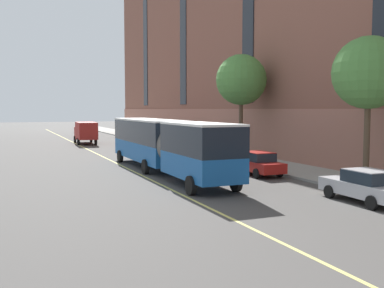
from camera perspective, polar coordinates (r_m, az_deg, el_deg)
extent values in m
plane|color=#4C4947|center=(31.18, -2.88, -3.63)|extent=(260.00, 260.00, 0.00)
cube|color=#9E9B93|center=(37.54, 7.99, -2.18)|extent=(4.54, 160.00, 0.15)
cube|color=#A56A58|center=(36.07, 13.48, 0.86)|extent=(0.14, 110.00, 4.40)
cube|color=#1E232B|center=(59.03, -1.14, 15.90)|extent=(0.10, 2.00, 22.24)
cube|color=#1E232B|center=(74.38, -5.95, 13.50)|extent=(0.10, 2.00, 22.24)
cube|color=#19569E|center=(33.95, -5.48, -0.83)|extent=(2.61, 11.18, 1.30)
cube|color=black|center=(33.85, -5.49, 1.61)|extent=(2.62, 11.18, 1.59)
cube|color=silver|center=(33.81, -5.51, 3.05)|extent=(2.64, 11.18, 0.12)
cube|color=#19232D|center=(39.25, -7.90, 1.75)|extent=(2.37, 0.09, 1.19)
cube|color=orange|center=(39.23, -7.92, 2.87)|extent=(1.81, 0.06, 0.28)
cube|color=black|center=(39.40, -7.88, -0.92)|extent=(2.53, 0.13, 0.24)
cube|color=white|center=(39.16, -9.16, -0.60)|extent=(0.28, 0.06, 0.18)
cube|color=white|center=(39.61, -6.62, -0.51)|extent=(0.28, 0.06, 0.18)
cylinder|color=#595651|center=(28.14, -1.84, -0.27)|extent=(2.45, 1.01, 2.45)
cube|color=#19569E|center=(24.89, 1.11, -2.73)|extent=(2.60, 6.24, 1.30)
cube|color=black|center=(24.75, 1.12, 0.59)|extent=(2.61, 6.24, 1.59)
cube|color=silver|center=(24.70, 1.12, 2.56)|extent=(2.62, 6.24, 0.12)
cylinder|color=black|center=(37.44, -9.12, -1.55)|extent=(0.30, 1.00, 1.00)
cylinder|color=black|center=(38.12, -5.34, -1.41)|extent=(0.30, 1.00, 1.00)
cylinder|color=black|center=(30.47, -5.93, -2.89)|extent=(0.30, 1.00, 1.00)
cylinder|color=black|center=(31.30, -1.40, -2.67)|extent=(0.30, 1.00, 1.00)
cylinder|color=black|center=(22.94, -0.13, -5.29)|extent=(0.30, 1.00, 1.00)
cylinder|color=black|center=(24.03, 5.59, -4.87)|extent=(0.30, 1.00, 1.00)
cube|color=#B21E19|center=(50.77, -4.78, 0.22)|extent=(1.88, 4.23, 0.64)
cube|color=#232D38|center=(50.53, -4.71, 0.88)|extent=(1.63, 1.91, 0.56)
cube|color=#B21E19|center=(50.51, -4.71, 1.22)|extent=(1.59, 1.83, 0.04)
cylinder|color=black|center=(51.75, -6.18, -0.07)|extent=(0.23, 0.64, 0.64)
cylinder|color=black|center=(52.31, -4.31, -0.01)|extent=(0.23, 0.64, 0.64)
cylinder|color=black|center=(49.28, -5.27, -0.29)|extent=(0.23, 0.64, 0.64)
cylinder|color=black|center=(49.86, -3.32, -0.22)|extent=(0.23, 0.64, 0.64)
cube|color=black|center=(36.98, 2.59, -1.36)|extent=(1.89, 4.39, 0.64)
cube|color=#232D38|center=(36.73, 2.73, -0.46)|extent=(1.61, 2.00, 0.56)
cube|color=black|center=(36.70, 2.73, 0.01)|extent=(1.57, 1.91, 0.04)
cylinder|color=black|center=(37.91, 0.56, -1.69)|extent=(0.24, 0.65, 0.64)
cylinder|color=black|center=(38.59, 2.96, -1.59)|extent=(0.24, 0.65, 0.64)
cylinder|color=black|center=(35.44, 2.18, -2.13)|extent=(0.24, 0.65, 0.64)
cylinder|color=black|center=(36.16, 4.71, -2.01)|extent=(0.24, 0.65, 0.64)
cube|color=#B21E19|center=(30.29, 8.21, -2.69)|extent=(1.76, 4.68, 0.64)
cube|color=#232D38|center=(30.02, 8.45, -1.60)|extent=(1.53, 2.11, 0.56)
cube|color=#B21E19|center=(29.99, 8.46, -1.03)|extent=(1.50, 2.02, 0.04)
cylinder|color=black|center=(31.18, 5.52, -3.05)|extent=(0.23, 0.64, 0.64)
cylinder|color=black|center=(31.99, 8.20, -2.89)|extent=(0.23, 0.64, 0.64)
cylinder|color=black|center=(28.67, 8.21, -3.74)|extent=(0.23, 0.64, 0.64)
cylinder|color=black|center=(29.56, 11.04, -3.53)|extent=(0.23, 0.64, 0.64)
cube|color=#B7B7BC|center=(22.73, 21.06, -5.32)|extent=(1.87, 4.60, 0.64)
cube|color=#232D38|center=(22.48, 21.50, -3.90)|extent=(1.61, 2.09, 0.56)
cube|color=#B7B7BC|center=(22.44, 21.52, -3.14)|extent=(1.58, 1.99, 0.04)
cylinder|color=black|center=(23.27, 17.06, -5.80)|extent=(0.23, 0.64, 0.64)
cylinder|color=black|center=(24.40, 20.29, -5.41)|extent=(0.23, 0.64, 0.64)
cylinder|color=black|center=(21.18, 21.89, -6.93)|extent=(0.23, 0.64, 0.64)
cube|color=silver|center=(58.57, -7.21, 0.76)|extent=(1.80, 4.48, 0.64)
cube|color=#232D38|center=(58.32, -7.16, 1.34)|extent=(1.57, 2.02, 0.56)
cube|color=silver|center=(58.31, -7.16, 1.63)|extent=(1.53, 1.93, 0.04)
cylinder|color=black|center=(59.72, -8.35, 0.51)|extent=(0.23, 0.64, 0.64)
cylinder|color=black|center=(60.15, -6.76, 0.56)|extent=(0.23, 0.64, 0.64)
cylinder|color=black|center=(57.04, -7.68, 0.33)|extent=(0.23, 0.64, 0.64)
cylinder|color=black|center=(57.50, -6.02, 0.38)|extent=(0.23, 0.64, 0.64)
cube|color=#4C4C51|center=(43.12, -1.44, -0.52)|extent=(1.92, 4.48, 0.64)
cube|color=#232D38|center=(42.86, -1.34, 0.25)|extent=(1.63, 2.04, 0.56)
cube|color=#4C4C51|center=(42.84, -1.34, 0.65)|extent=(1.60, 1.95, 0.04)
cylinder|color=black|center=(44.16, -3.10, -0.83)|extent=(0.24, 0.65, 0.64)
cylinder|color=black|center=(44.73, -0.96, -0.75)|extent=(0.24, 0.65, 0.64)
cylinder|color=black|center=(41.57, -1.94, -1.15)|extent=(0.24, 0.65, 0.64)
cylinder|color=black|center=(42.17, 0.31, -1.07)|extent=(0.24, 0.65, 0.64)
cube|color=maroon|center=(57.26, -13.28, 1.68)|extent=(2.42, 5.15, 2.06)
cube|color=maroon|center=(60.83, -13.68, 1.38)|extent=(2.16, 1.79, 1.60)
cube|color=#1E2833|center=(61.70, -13.78, 1.65)|extent=(1.87, 0.16, 0.80)
cylinder|color=black|center=(60.77, -14.65, 0.58)|extent=(0.30, 0.85, 0.84)
cylinder|color=black|center=(61.01, -12.69, 0.63)|extent=(0.30, 0.85, 0.84)
cylinder|color=black|center=(56.55, -14.22, 0.30)|extent=(0.30, 0.85, 0.84)
cylinder|color=black|center=(56.81, -12.13, 0.36)|extent=(0.30, 0.85, 0.84)
cylinder|color=brown|center=(27.14, 21.31, 0.64)|extent=(0.34, 0.34, 5.14)
sphere|color=#4C843D|center=(27.16, 21.53, 8.43)|extent=(4.07, 4.07, 4.07)
cylinder|color=brown|center=(38.98, 6.22, 2.29)|extent=(0.35, 0.35, 5.55)
sphere|color=#4C843D|center=(39.03, 6.27, 8.12)|extent=(4.34, 4.34, 4.34)
cube|color=#E0D66B|center=(33.39, -8.14, -3.12)|extent=(0.16, 140.00, 0.01)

